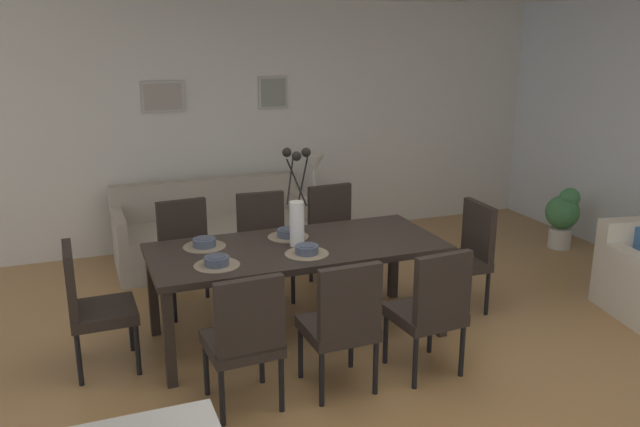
% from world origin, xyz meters
% --- Properties ---
extents(ground_plane, '(9.00, 9.00, 0.00)m').
position_xyz_m(ground_plane, '(0.00, 0.00, 0.00)').
color(ground_plane, '#A87A47').
extents(back_wall_panel, '(9.00, 0.10, 2.60)m').
position_xyz_m(back_wall_panel, '(0.00, 3.25, 1.30)').
color(back_wall_panel, silver).
rests_on(back_wall_panel, ground).
extents(dining_table, '(2.20, 0.95, 0.74)m').
position_xyz_m(dining_table, '(-0.21, 0.72, 0.67)').
color(dining_table, black).
rests_on(dining_table, ground).
extents(dining_chair_near_left, '(0.46, 0.46, 0.92)m').
position_xyz_m(dining_chair_near_left, '(-0.85, -0.15, 0.51)').
color(dining_chair_near_left, black).
rests_on(dining_chair_near_left, ground).
extents(dining_chair_near_right, '(0.47, 0.47, 0.92)m').
position_xyz_m(dining_chair_near_right, '(-0.90, 1.57, 0.51)').
color(dining_chair_near_right, black).
rests_on(dining_chair_near_right, ground).
extents(dining_chair_far_left, '(0.45, 0.45, 0.92)m').
position_xyz_m(dining_chair_far_left, '(-0.21, -0.16, 0.51)').
color(dining_chair_far_left, black).
rests_on(dining_chair_far_left, ground).
extents(dining_chair_far_right, '(0.47, 0.47, 0.92)m').
position_xyz_m(dining_chair_far_right, '(-0.22, 1.58, 0.51)').
color(dining_chair_far_right, black).
rests_on(dining_chair_far_right, ground).
extents(dining_chair_mid_left, '(0.47, 0.47, 0.92)m').
position_xyz_m(dining_chair_mid_left, '(0.43, -0.18, 0.51)').
color(dining_chair_mid_left, black).
rests_on(dining_chair_mid_left, ground).
extents(dining_chair_mid_right, '(0.46, 0.46, 0.92)m').
position_xyz_m(dining_chair_mid_right, '(0.47, 1.62, 0.51)').
color(dining_chair_mid_right, black).
rests_on(dining_chair_mid_right, ground).
extents(dining_chair_head_west, '(0.45, 0.45, 0.92)m').
position_xyz_m(dining_chair_head_west, '(-1.71, 0.73, 0.51)').
color(dining_chair_head_west, black).
rests_on(dining_chair_head_west, ground).
extents(dining_chair_head_east, '(0.45, 0.45, 0.92)m').
position_xyz_m(dining_chair_head_east, '(1.28, 0.70, 0.51)').
color(dining_chair_head_east, black).
rests_on(dining_chair_head_east, ground).
extents(centerpiece_vase, '(0.21, 0.23, 0.73)m').
position_xyz_m(centerpiece_vase, '(-0.21, 0.72, 1.02)').
color(centerpiece_vase, white).
rests_on(centerpiece_vase, dining_table).
extents(placemat_near_left, '(0.32, 0.32, 0.01)m').
position_xyz_m(placemat_near_left, '(-0.87, 0.51, 0.74)').
color(placemat_near_left, '#7F705B').
rests_on(placemat_near_left, dining_table).
extents(bowl_near_left, '(0.17, 0.17, 0.07)m').
position_xyz_m(bowl_near_left, '(-0.87, 0.51, 0.78)').
color(bowl_near_left, '#475166').
rests_on(bowl_near_left, dining_table).
extents(placemat_near_right, '(0.32, 0.32, 0.01)m').
position_xyz_m(placemat_near_right, '(-0.87, 0.93, 0.74)').
color(placemat_near_right, '#7F705B').
rests_on(placemat_near_right, dining_table).
extents(bowl_near_right, '(0.17, 0.17, 0.07)m').
position_xyz_m(bowl_near_right, '(-0.87, 0.93, 0.78)').
color(bowl_near_right, '#475166').
rests_on(bowl_near_right, dining_table).
extents(placemat_far_left, '(0.32, 0.32, 0.01)m').
position_xyz_m(placemat_far_left, '(-0.21, 0.51, 0.74)').
color(placemat_far_left, '#7F705B').
rests_on(placemat_far_left, dining_table).
extents(bowl_far_left, '(0.17, 0.17, 0.07)m').
position_xyz_m(bowl_far_left, '(-0.21, 0.51, 0.78)').
color(bowl_far_left, '#475166').
rests_on(bowl_far_left, dining_table).
extents(placemat_far_right, '(0.32, 0.32, 0.01)m').
position_xyz_m(placemat_far_right, '(-0.21, 0.93, 0.74)').
color(placemat_far_right, '#7F705B').
rests_on(placemat_far_right, dining_table).
extents(bowl_far_right, '(0.17, 0.17, 0.07)m').
position_xyz_m(bowl_far_right, '(-0.21, 0.93, 0.78)').
color(bowl_far_right, '#475166').
rests_on(bowl_far_right, dining_table).
extents(sofa, '(1.95, 0.84, 0.80)m').
position_xyz_m(sofa, '(-0.45, 2.62, 0.28)').
color(sofa, '#A89E8E').
rests_on(sofa, ground).
extents(side_table, '(0.36, 0.36, 0.52)m').
position_xyz_m(side_table, '(0.65, 2.64, 0.26)').
color(side_table, black).
rests_on(side_table, ground).
extents(table_lamp, '(0.22, 0.22, 0.51)m').
position_xyz_m(table_lamp, '(0.65, 2.64, 0.89)').
color(table_lamp, beige).
rests_on(table_lamp, side_table).
extents(framed_picture_left, '(0.43, 0.03, 0.32)m').
position_xyz_m(framed_picture_left, '(-0.80, 3.18, 1.64)').
color(framed_picture_left, '#B2ADA3').
extents(framed_picture_center, '(0.33, 0.03, 0.35)m').
position_xyz_m(framed_picture_center, '(0.38, 3.18, 1.64)').
color(framed_picture_center, '#B2ADA3').
extents(potted_plant, '(0.36, 0.36, 0.67)m').
position_xyz_m(potted_plant, '(3.16, 1.68, 0.37)').
color(potted_plant, silver).
rests_on(potted_plant, ground).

